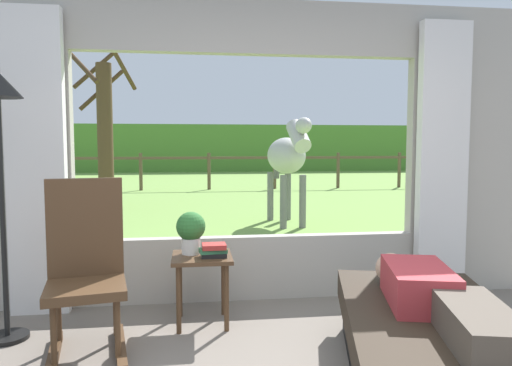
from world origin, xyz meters
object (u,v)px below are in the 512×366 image
reclining_person (435,297)px  rocking_chair (86,268)px  side_table (202,268)px  potted_plant (191,230)px  recliner_sofa (429,348)px  book_stack (214,250)px  pasture_tree (105,128)px  horse (287,157)px

reclining_person → rocking_chair: rocking_chair is taller
side_table → potted_plant: potted_plant is taller
recliner_sofa → book_stack: 1.58m
potted_plant → pasture_tree: (-1.81, 6.73, 1.00)m
reclining_person → pasture_tree: (-3.11, 7.94, 1.18)m
potted_plant → pasture_tree: 7.04m
rocking_chair → potted_plant: bearing=21.4°
reclining_person → side_table: 1.68m
recliner_sofa → rocking_chair: 2.14m
potted_plant → pasture_tree: pasture_tree is taller
rocking_chair → pasture_tree: size_ratio=0.31×
potted_plant → reclining_person: bearing=-42.8°
rocking_chair → side_table: 0.84m
recliner_sofa → side_table: 1.66m
potted_plant → book_stack: (0.17, -0.12, -0.13)m
recliner_sofa → potted_plant: 1.81m
recliner_sofa → reclining_person: size_ratio=1.31×
recliner_sofa → reclining_person: bearing=-76.0°
side_table → reclining_person: bearing=-43.1°
side_table → book_stack: (0.09, -0.06, 0.14)m
reclining_person → potted_plant: bearing=151.3°
rocking_chair → book_stack: 0.89m
pasture_tree → potted_plant: bearing=-75.0°
recliner_sofa → rocking_chair: bearing=173.6°
recliner_sofa → potted_plant: size_ratio=5.84×
book_stack → horse: bearing=71.7°
side_table → book_stack: 0.18m
side_table → potted_plant: size_ratio=1.63×
recliner_sofa → reclining_person: reclining_person is taller
pasture_tree → reclining_person: bearing=-68.6°
rocking_chair → pasture_tree: 7.34m
rocking_chair → potted_plant: (0.67, 0.42, 0.16)m
recliner_sofa → pasture_tree: pasture_tree is taller
book_stack → horse: horse is taller
book_stack → horse: (1.41, 4.25, 0.59)m
recliner_sofa → rocking_chair: size_ratio=1.67×
book_stack → horse: 4.51m
reclining_person → book_stack: (-1.14, 1.09, 0.05)m
book_stack → pasture_tree: 7.22m
potted_plant → book_stack: potted_plant is taller
side_table → pasture_tree: size_ratio=0.14×
rocking_chair → horse: bearing=53.1°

